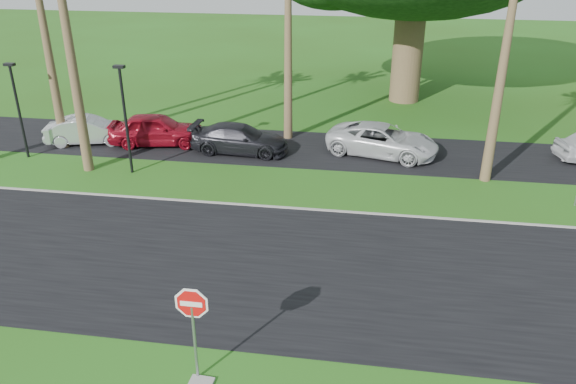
{
  "coord_description": "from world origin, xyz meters",
  "views": [
    {
      "loc": [
        4.13,
        -12.64,
        9.46
      ],
      "look_at": [
        1.6,
        3.68,
        1.8
      ],
      "focal_mm": 35.0,
      "sensor_mm": 36.0,
      "label": 1
    }
  ],
  "objects_px": {
    "car_dark": "(240,139)",
    "car_minivan": "(383,140)",
    "car_silver": "(89,131)",
    "car_red": "(157,130)",
    "stop_sign_near": "(193,315)"
  },
  "relations": [
    {
      "from": "stop_sign_near",
      "to": "car_silver",
      "type": "xyz_separation_m",
      "value": [
        -10.02,
        14.67,
        -1.11
      ]
    },
    {
      "from": "car_silver",
      "to": "stop_sign_near",
      "type": "bearing_deg",
      "value": -160.5
    },
    {
      "from": "car_dark",
      "to": "car_minivan",
      "type": "bearing_deg",
      "value": -81.53
    },
    {
      "from": "car_silver",
      "to": "car_red",
      "type": "distance_m",
      "value": 3.39
    },
    {
      "from": "car_red",
      "to": "car_minivan",
      "type": "relative_size",
      "value": 0.89
    },
    {
      "from": "car_dark",
      "to": "car_red",
      "type": "bearing_deg",
      "value": 86.66
    },
    {
      "from": "car_minivan",
      "to": "car_silver",
      "type": "bearing_deg",
      "value": 106.97
    },
    {
      "from": "car_dark",
      "to": "stop_sign_near",
      "type": "bearing_deg",
      "value": -168.16
    },
    {
      "from": "car_dark",
      "to": "car_silver",
      "type": "bearing_deg",
      "value": 91.77
    },
    {
      "from": "stop_sign_near",
      "to": "car_red",
      "type": "relative_size",
      "value": 0.58
    },
    {
      "from": "car_minivan",
      "to": "car_red",
      "type": "bearing_deg",
      "value": 105.95
    },
    {
      "from": "stop_sign_near",
      "to": "car_minivan",
      "type": "xyz_separation_m",
      "value": [
        4.2,
        15.29,
        -1.07
      ]
    },
    {
      "from": "car_silver",
      "to": "car_minivan",
      "type": "xyz_separation_m",
      "value": [
        14.22,
        0.62,
        0.05
      ]
    },
    {
      "from": "car_minivan",
      "to": "stop_sign_near",
      "type": "bearing_deg",
      "value": 179.1
    },
    {
      "from": "car_silver",
      "to": "car_minivan",
      "type": "bearing_deg",
      "value": -102.33
    }
  ]
}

